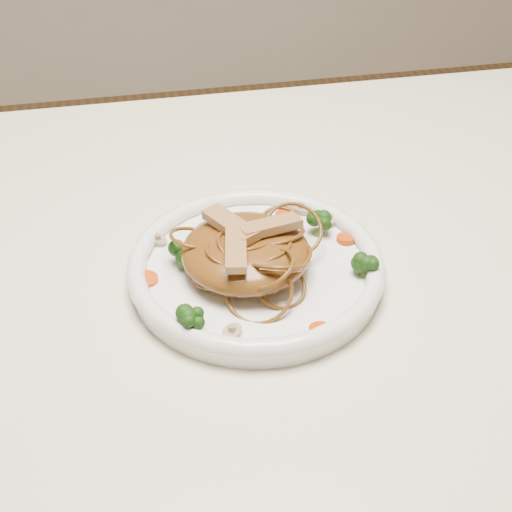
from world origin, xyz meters
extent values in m
cube|color=#EFE6CA|center=(0.00, 0.00, 0.73)|extent=(1.20, 0.80, 0.04)
cylinder|color=brown|center=(0.54, 0.34, 0.35)|extent=(0.06, 0.06, 0.71)
cylinder|color=white|center=(0.00, -0.03, 0.76)|extent=(0.33, 0.33, 0.02)
ellipsoid|color=brown|center=(-0.01, -0.03, 0.79)|extent=(0.16, 0.16, 0.04)
cube|color=tan|center=(0.02, -0.03, 0.81)|extent=(0.07, 0.04, 0.01)
cube|color=tan|center=(-0.02, -0.02, 0.81)|extent=(0.05, 0.07, 0.01)
cube|color=tan|center=(-0.02, -0.06, 0.81)|extent=(0.03, 0.06, 0.01)
cylinder|color=#C03507|center=(0.05, 0.04, 0.77)|extent=(0.02, 0.02, 0.00)
cylinder|color=#C03507|center=(-0.11, -0.03, 0.77)|extent=(0.02, 0.02, 0.00)
cylinder|color=#C03507|center=(0.10, -0.01, 0.77)|extent=(0.02, 0.02, 0.00)
cylinder|color=#C03507|center=(-0.04, 0.04, 0.77)|extent=(0.02, 0.02, 0.00)
cylinder|color=#C03507|center=(0.04, -0.14, 0.77)|extent=(0.03, 0.03, 0.00)
cylinder|color=tan|center=(-0.04, -0.12, 0.77)|extent=(0.03, 0.03, 0.01)
cylinder|color=tan|center=(0.10, 0.03, 0.77)|extent=(0.04, 0.04, 0.01)
cylinder|color=tan|center=(-0.09, 0.03, 0.77)|extent=(0.03, 0.03, 0.01)
cylinder|color=tan|center=(0.07, 0.05, 0.77)|extent=(0.03, 0.03, 0.01)
camera|label=1|loc=(-0.11, -0.60, 1.23)|focal=51.38mm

